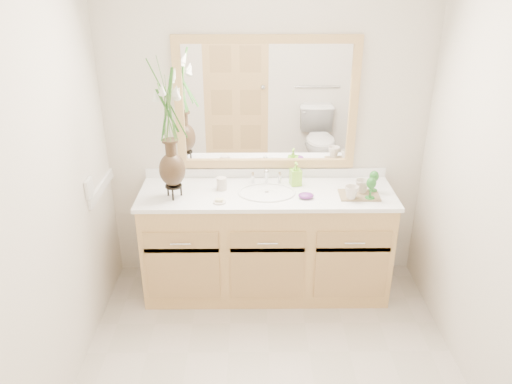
{
  "coord_description": "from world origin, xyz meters",
  "views": [
    {
      "loc": [
        -0.11,
        -2.25,
        2.34
      ],
      "look_at": [
        -0.08,
        0.65,
        1.0
      ],
      "focal_mm": 35.0,
      "sensor_mm": 36.0,
      "label": 1
    }
  ],
  "objects_px": {
    "tumbler": "(222,184)",
    "soap_bottle": "(296,175)",
    "tray": "(359,195)",
    "flower_vase": "(168,115)"
  },
  "relations": [
    {
      "from": "tumbler",
      "to": "soap_bottle",
      "type": "bearing_deg",
      "value": 8.56
    },
    {
      "from": "soap_bottle",
      "to": "tray",
      "type": "relative_size",
      "value": 0.57
    },
    {
      "from": "flower_vase",
      "to": "soap_bottle",
      "type": "bearing_deg",
      "value": 13.34
    },
    {
      "from": "flower_vase",
      "to": "tray",
      "type": "bearing_deg",
      "value": 0.19
    },
    {
      "from": "tumbler",
      "to": "tray",
      "type": "height_order",
      "value": "tumbler"
    },
    {
      "from": "flower_vase",
      "to": "tumbler",
      "type": "height_order",
      "value": "flower_vase"
    },
    {
      "from": "tumbler",
      "to": "soap_bottle",
      "type": "height_order",
      "value": "soap_bottle"
    },
    {
      "from": "flower_vase",
      "to": "tumbler",
      "type": "xyz_separation_m",
      "value": [
        0.33,
        0.12,
        -0.55
      ]
    },
    {
      "from": "tumbler",
      "to": "tray",
      "type": "distance_m",
      "value": 0.99
    },
    {
      "from": "flower_vase",
      "to": "soap_bottle",
      "type": "xyz_separation_m",
      "value": [
        0.87,
        0.21,
        -0.52
      ]
    }
  ]
}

